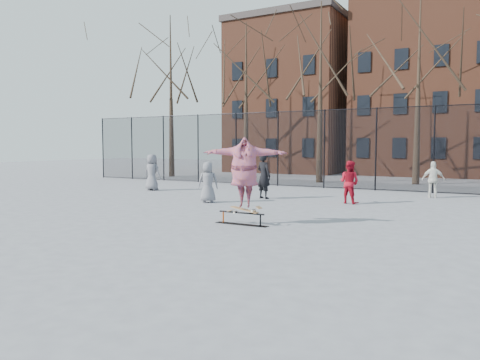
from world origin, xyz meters
The scene contains 12 objects.
ground centered at (0.00, 0.00, 0.00)m, with size 100.00×100.00×0.00m, color slate.
skate_rail centered at (0.40, 1.30, 0.14)m, with size 1.59×0.24×0.35m.
skateboard centered at (0.49, 1.30, 0.40)m, with size 0.88×0.21×0.10m, color olive, non-canonical shape.
skater centered at (0.49, 1.30, 1.41)m, with size 2.35×0.64×1.91m, color #683990.
bystander_grey centered at (-8.21, 7.69, 0.88)m, with size 0.86×0.56×1.76m, color slate.
bystander_black centered at (-1.91, 7.22, 0.94)m, with size 0.68×0.45×1.87m, color black.
bystander_red centered at (1.60, 7.38, 0.80)m, with size 0.78×0.61×1.60m, color #A20E1E.
bystander_white centered at (4.07, 10.98, 0.76)m, with size 0.89×0.37×1.52m, color silver.
bystander_extra centered at (-3.18, 5.00, 0.79)m, with size 0.77×0.50×1.57m, color slate.
fence centered at (-0.01, 13.00, 2.05)m, with size 34.03×0.07×4.00m.
tree_row centered at (-0.25, 17.15, 7.36)m, with size 33.66×7.46×10.67m.
rowhouses centered at (0.72, 26.00, 6.06)m, with size 29.00×7.00×13.00m.
Camera 1 is at (6.70, -9.81, 2.19)m, focal length 35.00 mm.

